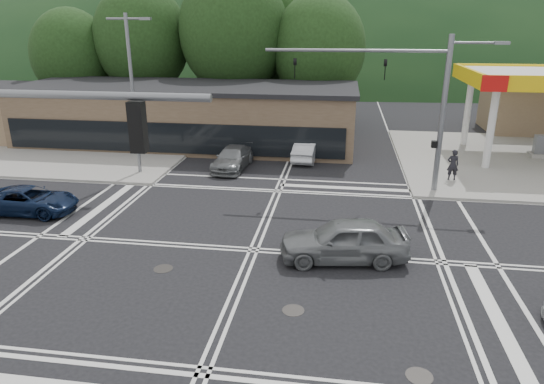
# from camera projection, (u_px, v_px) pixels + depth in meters

# --- Properties ---
(ground) EXTENTS (120.00, 120.00, 0.00)m
(ground) POSITION_uv_depth(u_px,v_px,m) (254.00, 250.00, 19.18)
(ground) COLOR black
(ground) RESTS_ON ground
(sidewalk_ne) EXTENTS (16.00, 16.00, 0.15)m
(sidewalk_ne) POSITION_uv_depth(u_px,v_px,m) (526.00, 161.00, 31.08)
(sidewalk_ne) COLOR gray
(sidewalk_ne) RESTS_ON ground
(sidewalk_nw) EXTENTS (16.00, 16.00, 0.15)m
(sidewalk_nw) POSITION_uv_depth(u_px,v_px,m) (88.00, 145.00, 35.22)
(sidewalk_nw) COLOR gray
(sidewalk_nw) RESTS_ON ground
(commercial_row) EXTENTS (24.00, 8.00, 4.00)m
(commercial_row) POSITION_uv_depth(u_px,v_px,m) (188.00, 116.00, 35.48)
(commercial_row) COLOR brown
(commercial_row) RESTS_ON ground
(hill_north) EXTENTS (252.00, 126.00, 140.00)m
(hill_north) POSITION_uv_depth(u_px,v_px,m) (330.00, 64.00, 103.16)
(hill_north) COLOR #183619
(hill_north) RESTS_ON ground
(tree_n_a) EXTENTS (8.00, 8.00, 11.75)m
(tree_n_a) POSITION_uv_depth(u_px,v_px,m) (142.00, 39.00, 41.13)
(tree_n_a) COLOR #382619
(tree_n_a) RESTS_ON ground
(tree_n_b) EXTENTS (9.00, 9.00, 12.98)m
(tree_n_b) POSITION_uv_depth(u_px,v_px,m) (234.00, 31.00, 39.81)
(tree_n_b) COLOR #382619
(tree_n_b) RESTS_ON ground
(tree_n_c) EXTENTS (7.60, 7.60, 10.87)m
(tree_n_c) POSITION_uv_depth(u_px,v_px,m) (318.00, 49.00, 39.28)
(tree_n_c) COLOR #382619
(tree_n_c) RESTS_ON ground
(tree_n_d) EXTENTS (6.80, 6.80, 9.76)m
(tree_n_d) POSITION_uv_depth(u_px,v_px,m) (72.00, 55.00, 41.46)
(tree_n_d) COLOR #382619
(tree_n_d) RESTS_ON ground
(tree_n_e) EXTENTS (8.40, 8.40, 11.98)m
(tree_n_e) POSITION_uv_depth(u_px,v_px,m) (288.00, 38.00, 43.21)
(tree_n_e) COLOR #382619
(tree_n_e) RESTS_ON ground
(streetlight_nw) EXTENTS (2.50, 0.25, 9.00)m
(streetlight_nw) POSITION_uv_depth(u_px,v_px,m) (133.00, 88.00, 27.07)
(streetlight_nw) COLOR slate
(streetlight_nw) RESTS_ON ground
(signal_mast_ne) EXTENTS (11.65, 0.30, 8.00)m
(signal_mast_ne) POSITION_uv_depth(u_px,v_px,m) (419.00, 95.00, 24.19)
(signal_mast_ne) COLOR slate
(signal_mast_ne) RESTS_ON ground
(car_blue_west) EXTENTS (4.52, 2.14, 1.25)m
(car_blue_west) POSITION_uv_depth(u_px,v_px,m) (29.00, 200.00, 22.74)
(car_blue_west) COLOR black
(car_blue_west) RESTS_ON ground
(car_grey_center) EXTENTS (5.01, 2.58, 1.63)m
(car_grey_center) POSITION_uv_depth(u_px,v_px,m) (344.00, 240.00, 18.15)
(car_grey_center) COLOR slate
(car_grey_center) RESTS_ON ground
(car_queue_a) EXTENTS (1.69, 4.00, 1.28)m
(car_queue_a) POSITION_uv_depth(u_px,v_px,m) (306.00, 151.00, 31.43)
(car_queue_a) COLOR silver
(car_queue_a) RESTS_ON ground
(car_queue_b) EXTENTS (2.73, 5.06, 1.64)m
(car_queue_b) POSITION_uv_depth(u_px,v_px,m) (322.00, 132.00, 36.06)
(car_queue_b) COLOR silver
(car_queue_b) RESTS_ON ground
(car_northbound) EXTENTS (2.09, 4.60, 1.31)m
(car_northbound) POSITION_uv_depth(u_px,v_px,m) (233.00, 158.00, 29.64)
(car_northbound) COLOR slate
(car_northbound) RESTS_ON ground
(pedestrian) EXTENTS (0.65, 0.44, 1.74)m
(pedestrian) POSITION_uv_depth(u_px,v_px,m) (453.00, 165.00, 26.96)
(pedestrian) COLOR black
(pedestrian) RESTS_ON sidewalk_ne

